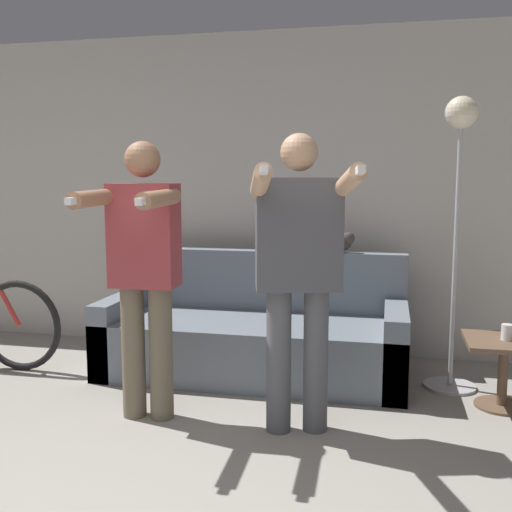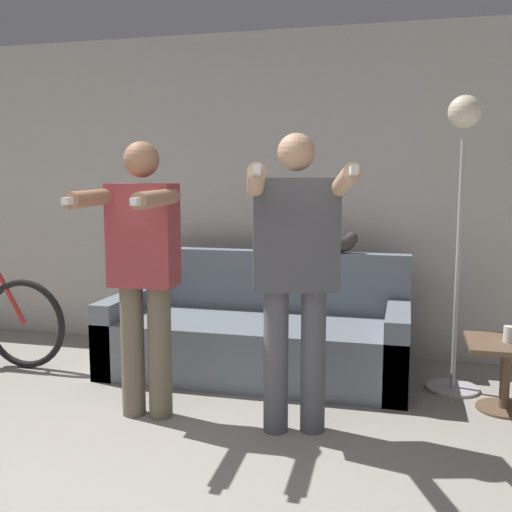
{
  "view_description": "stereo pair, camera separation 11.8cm",
  "coord_description": "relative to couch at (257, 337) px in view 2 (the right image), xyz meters",
  "views": [
    {
      "loc": [
        1.22,
        -1.64,
        1.44
      ],
      "look_at": [
        0.4,
        2.05,
        0.94
      ],
      "focal_mm": 42.0,
      "sensor_mm": 36.0,
      "label": 1
    },
    {
      "loc": [
        1.33,
        -1.61,
        1.44
      ],
      "look_at": [
        0.4,
        2.05,
        0.94
      ],
      "focal_mm": 42.0,
      "sensor_mm": 36.0,
      "label": 2
    }
  ],
  "objects": [
    {
      "name": "person_left",
      "position": [
        -0.44,
        -0.96,
        0.67
      ],
      "size": [
        0.48,
        0.69,
        1.64
      ],
      "rotation": [
        0.0,
        0.0,
        0.05
      ],
      "color": "#6B604C",
      "rests_on": "ground_plane"
    },
    {
      "name": "wall_back",
      "position": [
        -0.27,
        0.68,
        1.03
      ],
      "size": [
        10.0,
        0.05,
        2.6
      ],
      "color": "beige",
      "rests_on": "ground_plane"
    },
    {
      "name": "person_right",
      "position": [
        0.47,
        -0.96,
        0.7
      ],
      "size": [
        0.65,
        0.76,
        1.67
      ],
      "rotation": [
        0.0,
        0.0,
        0.26
      ],
      "color": "#56565B",
      "rests_on": "ground_plane"
    },
    {
      "name": "couch",
      "position": [
        0.0,
        0.0,
        0.0
      ],
      "size": [
        2.18,
        0.88,
        0.87
      ],
      "color": "slate",
      "rests_on": "ground_plane"
    },
    {
      "name": "cat",
      "position": [
        0.53,
        0.32,
        0.67
      ],
      "size": [
        0.42,
        0.12,
        0.16
      ],
      "color": "#3D3833",
      "rests_on": "couch"
    },
    {
      "name": "side_table",
      "position": [
        1.67,
        -0.32,
        0.04
      ],
      "size": [
        0.47,
        0.47,
        0.43
      ],
      "color": "brown",
      "rests_on": "ground_plane"
    },
    {
      "name": "cup",
      "position": [
        1.68,
        -0.32,
        0.21
      ],
      "size": [
        0.07,
        0.07,
        0.1
      ],
      "color": "white",
      "rests_on": "side_table"
    },
    {
      "name": "floor_lamp",
      "position": [
        1.38,
        -0.02,
        1.12
      ],
      "size": [
        0.35,
        0.35,
        1.96
      ],
      "color": "#B2B2B7",
      "rests_on": "ground_plane"
    }
  ]
}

